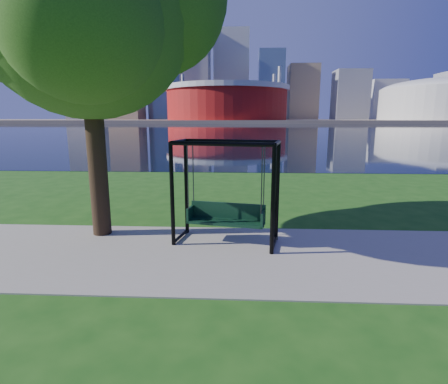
{
  "coord_description": "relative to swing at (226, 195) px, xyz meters",
  "views": [
    {
      "loc": [
        0.6,
        -8.02,
        3.09
      ],
      "look_at": [
        0.19,
        0.0,
        1.39
      ],
      "focal_mm": 28.0,
      "sensor_mm": 36.0,
      "label": 1
    }
  ],
  "objects": [
    {
      "name": "park_tree",
      "position": [
        -3.44,
        0.55,
        4.57
      ],
      "size": [
        6.74,
        6.09,
        8.37
      ],
      "color": "black",
      "rests_on": "ground"
    },
    {
      "name": "far_bank",
      "position": [
        -0.22,
        305.64,
        -0.24
      ],
      "size": [
        900.0,
        228.0,
        2.0
      ],
      "primitive_type": "cube",
      "color": "#937F60",
      "rests_on": "ground"
    },
    {
      "name": "path",
      "position": [
        -0.22,
        -0.86,
        -1.23
      ],
      "size": [
        120.0,
        4.0,
        0.03
      ],
      "primitive_type": "cube",
      "color": "#9E937F",
      "rests_on": "ground"
    },
    {
      "name": "arena",
      "position": [
        134.78,
        234.64,
        14.63
      ],
      "size": [
        84.0,
        84.0,
        26.56
      ],
      "color": "beige",
      "rests_on": "far_bank"
    },
    {
      "name": "skyline",
      "position": [
        -4.49,
        319.03,
        34.64
      ],
      "size": [
        392.0,
        66.0,
        96.5
      ],
      "color": "gray",
      "rests_on": "far_bank"
    },
    {
      "name": "ground",
      "position": [
        -0.22,
        -0.36,
        -1.24
      ],
      "size": [
        900.0,
        900.0,
        0.0
      ],
      "primitive_type": "plane",
      "color": "#1E5114",
      "rests_on": "ground"
    },
    {
      "name": "swing",
      "position": [
        0.0,
        0.0,
        0.0
      ],
      "size": [
        2.68,
        1.55,
        2.57
      ],
      "rotation": [
        0.0,
        0.0,
        -0.19
      ],
      "color": "black",
      "rests_on": "ground"
    },
    {
      "name": "stadium",
      "position": [
        -10.22,
        234.64,
        12.98
      ],
      "size": [
        83.0,
        83.0,
        32.0
      ],
      "color": "maroon",
      "rests_on": "far_bank"
    },
    {
      "name": "river",
      "position": [
        -0.22,
        101.64,
        -1.23
      ],
      "size": [
        900.0,
        180.0,
        0.02
      ],
      "primitive_type": "cube",
      "color": "black",
      "rests_on": "ground"
    }
  ]
}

